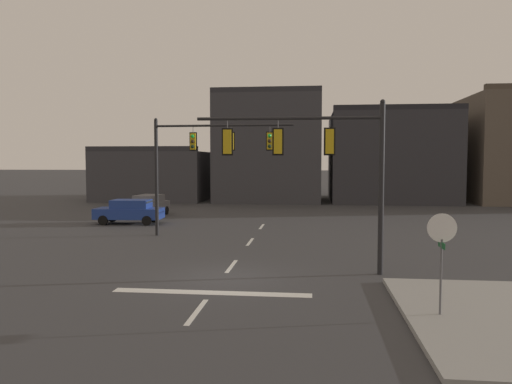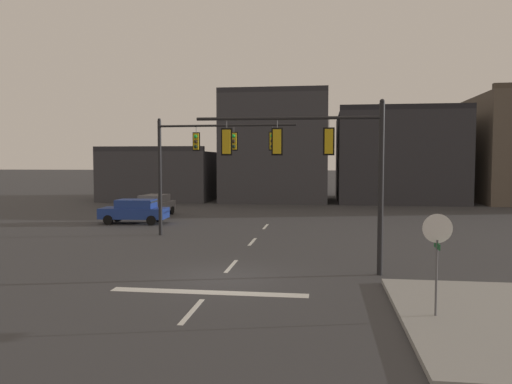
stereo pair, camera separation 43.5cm
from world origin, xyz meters
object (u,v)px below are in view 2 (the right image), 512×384
(signal_mast_near_side, at_px, (319,156))
(stop_sign, at_px, (437,240))
(signal_mast_far_side, at_px, (203,153))
(car_lot_nearside, at_px, (135,211))
(car_lot_middle, at_px, (154,205))

(signal_mast_near_side, height_order, stop_sign, signal_mast_near_side)
(signal_mast_near_side, xyz_separation_m, signal_mast_far_side, (-6.38, 8.36, 0.26))
(stop_sign, xyz_separation_m, car_lot_nearside, (-15.44, 18.41, -1.29))
(stop_sign, distance_m, car_lot_nearside, 24.06)
(car_lot_nearside, xyz_separation_m, car_lot_middle, (-0.24, 4.52, 0.00))
(signal_mast_near_side, height_order, car_lot_nearside, signal_mast_near_side)
(signal_mast_near_side, distance_m, stop_sign, 6.44)
(signal_mast_far_side, bearing_deg, car_lot_nearside, 140.64)
(signal_mast_far_side, bearing_deg, car_lot_middle, 123.36)
(stop_sign, height_order, car_lot_nearside, stop_sign)
(signal_mast_near_side, relative_size, signal_mast_far_side, 0.89)
(car_lot_nearside, bearing_deg, signal_mast_near_side, -47.03)
(stop_sign, bearing_deg, car_lot_nearside, 130.00)
(signal_mast_near_side, height_order, signal_mast_far_side, signal_mast_far_side)
(stop_sign, relative_size, car_lot_nearside, 0.63)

